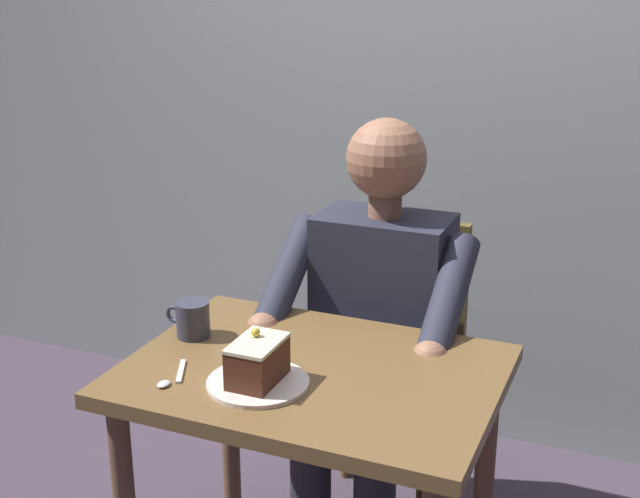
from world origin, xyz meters
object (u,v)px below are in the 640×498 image
at_px(cake_slice, 257,361).
at_px(dessert_spoon, 172,378).
at_px(dining_table, 312,416).
at_px(seated_person, 373,337).
at_px(coffee_cup, 192,318).
at_px(chair, 391,360).

bearing_deg(cake_slice, dessert_spoon, 15.68).
height_order(dining_table, seated_person, seated_person).
bearing_deg(coffee_cup, dessert_spoon, 109.26).
bearing_deg(seated_person, cake_slice, 81.82).
distance_m(chair, coffee_cup, 0.70).
xyz_separation_m(cake_slice, dessert_spoon, (0.19, 0.05, -0.05)).
bearing_deg(seated_person, chair, -90.00).
xyz_separation_m(seated_person, cake_slice, (0.08, 0.54, 0.15)).
bearing_deg(chair, dining_table, 90.00).
relative_size(dining_table, coffee_cup, 7.13).
height_order(chair, seated_person, seated_person).
distance_m(cake_slice, dessert_spoon, 0.20).
height_order(seated_person, coffee_cup, seated_person).
distance_m(coffee_cup, dessert_spoon, 0.24).
relative_size(chair, dessert_spoon, 6.50).
relative_size(seated_person, dessert_spoon, 8.83).
relative_size(chair, cake_slice, 6.39).
relative_size(seated_person, cake_slice, 8.68).
bearing_deg(coffee_cup, dining_table, 171.91).
bearing_deg(dessert_spoon, seated_person, -114.07).
bearing_deg(dining_table, seated_person, -90.00).
height_order(dining_table, dessert_spoon, dessert_spoon).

